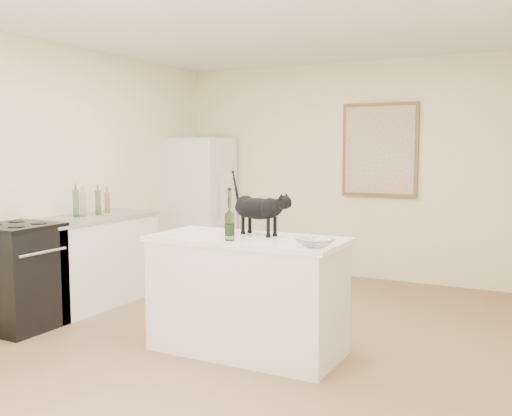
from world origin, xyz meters
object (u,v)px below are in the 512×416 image
(black_cat, at_px, (258,211))
(wine_bottle, at_px, (230,218))
(stove, at_px, (19,278))
(fridge, at_px, (202,204))
(glass_bowl, at_px, (315,243))

(black_cat, xyz_separation_m, wine_bottle, (-0.06, -0.33, -0.02))
(stove, xyz_separation_m, wine_bottle, (2.01, 0.20, 0.62))
(black_cat, bearing_deg, stove, -151.01)
(fridge, relative_size, black_cat, 3.22)
(stove, xyz_separation_m, glass_bowl, (2.68, 0.21, 0.48))
(stove, height_order, glass_bowl, glass_bowl)
(fridge, distance_m, black_cat, 3.20)
(black_cat, distance_m, wine_bottle, 0.34)
(fridge, distance_m, wine_bottle, 3.42)
(wine_bottle, bearing_deg, glass_bowl, 1.05)
(fridge, relative_size, wine_bottle, 5.06)
(stove, height_order, black_cat, black_cat)
(fridge, bearing_deg, wine_bottle, -53.82)
(fridge, distance_m, glass_bowl, 3.83)
(wine_bottle, bearing_deg, black_cat, 78.99)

